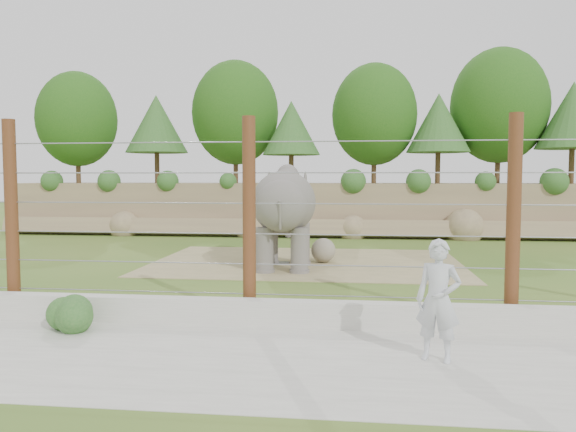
# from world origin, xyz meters

# --- Properties ---
(ground) EXTENTS (90.00, 90.00, 0.00)m
(ground) POSITION_xyz_m (0.00, 0.00, 0.00)
(ground) COLOR #3B6520
(ground) RESTS_ON ground
(back_embankment) EXTENTS (30.00, 5.52, 8.77)m
(back_embankment) POSITION_xyz_m (0.59, 12.68, 3.97)
(back_embankment) COLOR #836D53
(back_embankment) RESTS_ON ground
(dirt_patch) EXTENTS (10.00, 7.00, 0.02)m
(dirt_patch) POSITION_xyz_m (0.50, 3.00, 0.01)
(dirt_patch) COLOR #8D8155
(dirt_patch) RESTS_ON ground
(drain_grate) EXTENTS (1.00, 0.60, 0.03)m
(drain_grate) POSITION_xyz_m (-0.53, 2.51, 0.04)
(drain_grate) COLOR #262628
(drain_grate) RESTS_ON dirt_patch
(elephant) EXTENTS (1.88, 3.98, 3.15)m
(elephant) POSITION_xyz_m (-0.09, 1.68, 1.58)
(elephant) COLOR slate
(elephant) RESTS_ON ground
(stone_ball) EXTENTS (0.80, 0.80, 0.80)m
(stone_ball) POSITION_xyz_m (1.06, 2.91, 0.42)
(stone_ball) COLOR gray
(stone_ball) RESTS_ON dirt_patch
(retaining_wall) EXTENTS (26.00, 0.35, 0.50)m
(retaining_wall) POSITION_xyz_m (0.00, -5.00, 0.25)
(retaining_wall) COLOR #B8B5AA
(retaining_wall) RESTS_ON ground
(walkway) EXTENTS (26.00, 4.00, 0.01)m
(walkway) POSITION_xyz_m (0.00, -7.00, 0.01)
(walkway) COLOR #B8B5AA
(walkway) RESTS_ON ground
(barrier_fence) EXTENTS (20.26, 0.26, 4.00)m
(barrier_fence) POSITION_xyz_m (0.00, -4.50, 2.00)
(barrier_fence) COLOR #502F15
(barrier_fence) RESTS_ON ground
(walkway_shrub) EXTENTS (0.67, 0.67, 0.67)m
(walkway_shrub) POSITION_xyz_m (-3.12, -5.80, 0.35)
(walkway_shrub) COLOR #2A6124
(walkway_shrub) RESTS_ON walkway
(zookeeper) EXTENTS (0.79, 0.66, 1.87)m
(zookeeper) POSITION_xyz_m (3.34, -6.68, 0.94)
(zookeeper) COLOR #A9AEB2
(zookeeper) RESTS_ON walkway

